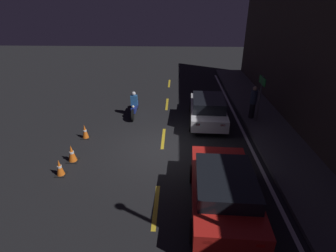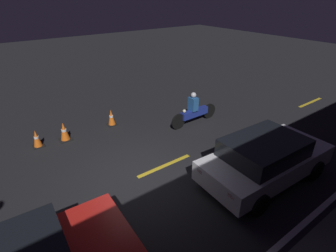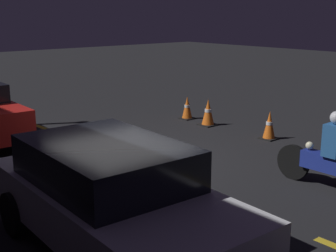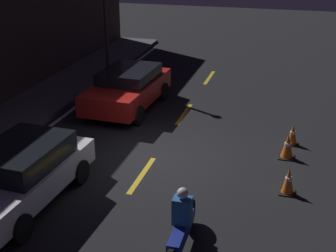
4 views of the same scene
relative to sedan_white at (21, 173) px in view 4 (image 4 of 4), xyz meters
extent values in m
plane|color=black|center=(2.94, -2.23, -0.74)|extent=(56.00, 56.00, 0.00)
cube|color=gold|center=(1.94, -2.23, -0.74)|extent=(2.00, 0.14, 0.01)
cube|color=gold|center=(6.44, -2.23, -0.74)|extent=(2.00, 0.14, 0.01)
cube|color=gold|center=(10.94, -2.23, -0.74)|extent=(2.00, 0.14, 0.01)
cube|color=silver|center=(2.94, 1.67, -0.74)|extent=(25.20, 0.14, 0.01)
cube|color=silver|center=(-0.06, 0.00, -0.15)|extent=(4.11, 1.92, 0.58)
cube|color=black|center=(0.14, -0.01, 0.40)|extent=(2.29, 1.67, 0.51)
cube|color=red|center=(1.90, -0.65, 0.00)|extent=(0.07, 0.20, 0.10)
cube|color=red|center=(1.95, 0.48, 0.00)|extent=(0.07, 0.20, 0.10)
cylinder|color=black|center=(-1.35, -0.80, -0.44)|extent=(0.61, 0.21, 0.61)
cylinder|color=black|center=(1.15, -0.91, -0.44)|extent=(0.61, 0.21, 0.61)
cylinder|color=black|center=(1.23, 0.80, -0.44)|extent=(0.61, 0.21, 0.61)
cube|color=red|center=(6.44, -0.19, -0.08)|extent=(4.19, 2.01, 0.68)
cube|color=black|center=(6.65, -0.20, 0.46)|extent=(2.33, 1.75, 0.40)
cube|color=red|center=(8.44, -0.87, 0.09)|extent=(0.07, 0.20, 0.10)
cube|color=red|center=(8.49, 0.33, 0.09)|extent=(0.07, 0.20, 0.10)
cylinder|color=black|center=(5.13, -1.04, -0.42)|extent=(0.65, 0.21, 0.64)
cylinder|color=black|center=(5.20, 0.76, -0.42)|extent=(0.65, 0.21, 0.64)
cylinder|color=black|center=(7.68, -1.14, -0.42)|extent=(0.65, 0.21, 0.64)
cylinder|color=black|center=(7.75, 0.66, -0.42)|extent=(0.65, 0.21, 0.64)
cylinder|color=black|center=(0.03, -3.96, -0.42)|extent=(0.65, 0.09, 0.65)
cube|color=navy|center=(-0.84, -3.98, -0.27)|extent=(1.33, 0.26, 0.30)
sphere|color=#F2EABF|center=(-0.28, -3.97, -0.04)|extent=(0.14, 0.14, 0.14)
cube|color=#265999|center=(-0.74, -3.97, 0.16)|extent=(0.29, 0.36, 0.55)
sphere|color=silver|center=(-0.74, -3.97, 0.54)|extent=(0.22, 0.22, 0.22)
cube|color=black|center=(2.03, -5.88, -0.73)|extent=(0.38, 0.38, 0.03)
cone|color=orange|center=(2.03, -5.88, -0.38)|extent=(0.29, 0.29, 0.66)
cylinder|color=white|center=(2.03, -5.88, -0.35)|extent=(0.16, 0.16, 0.08)
cube|color=black|center=(3.99, -5.78, -0.73)|extent=(0.44, 0.44, 0.03)
cone|color=orange|center=(3.99, -5.78, -0.37)|extent=(0.34, 0.34, 0.68)
cylinder|color=white|center=(3.99, -5.78, -0.33)|extent=(0.18, 0.18, 0.08)
cube|color=black|center=(4.93, -5.88, -0.73)|extent=(0.38, 0.38, 0.03)
cone|color=orange|center=(4.93, -5.88, -0.40)|extent=(0.29, 0.29, 0.62)
cylinder|color=white|center=(4.93, -5.88, -0.37)|extent=(0.16, 0.16, 0.07)
cylinder|color=#333338|center=(9.37, 1.77, 2.01)|extent=(0.14, 0.14, 5.50)
camera|label=1|loc=(12.75, -1.63, 5.12)|focal=28.00mm
camera|label=2|loc=(5.91, 3.36, 4.27)|focal=28.00mm
camera|label=3|loc=(-4.64, 3.06, 2.25)|focal=50.00mm
camera|label=4|loc=(-8.11, -5.78, 5.09)|focal=50.00mm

